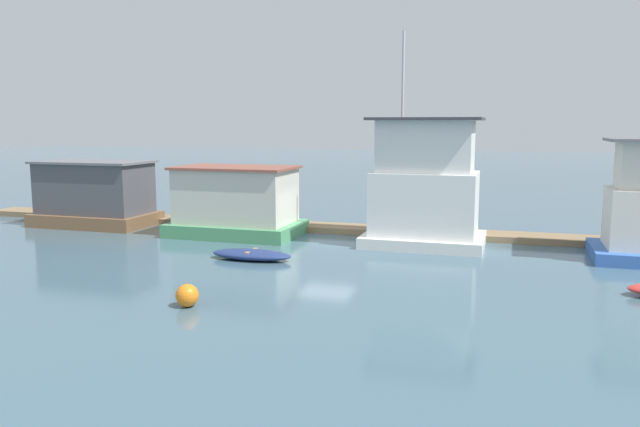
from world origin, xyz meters
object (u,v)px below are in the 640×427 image
(dinghy_navy, at_px, (251,255))
(houseboat_brown, at_px, (95,195))
(mooring_post_near_left, at_px, (626,227))
(houseboat_white, at_px, (425,188))
(buoy_orange, at_px, (187,295))
(houseboat_green, at_px, (236,203))
(mooring_post_far_left, at_px, (255,218))

(dinghy_navy, bearing_deg, houseboat_brown, 154.62)
(mooring_post_near_left, bearing_deg, houseboat_white, -171.90)
(houseboat_brown, bearing_deg, buoy_orange, -44.50)
(mooring_post_near_left, relative_size, buoy_orange, 3.01)
(houseboat_green, distance_m, buoy_orange, 12.16)
(houseboat_green, height_order, dinghy_navy, houseboat_green)
(houseboat_white, xyz_separation_m, buoy_orange, (-5.38, -11.63, -2.23))
(houseboat_brown, height_order, mooring_post_far_left, houseboat_brown)
(houseboat_white, bearing_deg, buoy_orange, -114.81)
(houseboat_brown, relative_size, buoy_orange, 8.98)
(houseboat_white, height_order, buoy_orange, houseboat_white)
(mooring_post_near_left, height_order, buoy_orange, mooring_post_near_left)
(houseboat_brown, relative_size, dinghy_navy, 1.85)
(houseboat_brown, xyz_separation_m, houseboat_white, (17.53, -0.32, 0.93))
(houseboat_green, bearing_deg, buoy_orange, -72.04)
(houseboat_brown, relative_size, houseboat_green, 1.01)
(houseboat_brown, xyz_separation_m, houseboat_green, (8.43, -0.44, -0.06))
(houseboat_green, xyz_separation_m, dinghy_navy, (2.94, -4.96, -1.38))
(houseboat_green, distance_m, mooring_post_far_left, 1.65)
(houseboat_green, relative_size, houseboat_white, 0.66)
(dinghy_navy, distance_m, mooring_post_far_left, 6.78)
(houseboat_green, distance_m, houseboat_white, 9.16)
(houseboat_brown, xyz_separation_m, buoy_orange, (12.16, -11.95, -1.30))
(dinghy_navy, relative_size, mooring_post_far_left, 2.51)
(houseboat_white, relative_size, dinghy_navy, 2.80)
(houseboat_brown, relative_size, mooring_post_far_left, 4.64)
(dinghy_navy, xyz_separation_m, mooring_post_far_left, (-2.54, 6.27, 0.46))
(mooring_post_far_left, bearing_deg, houseboat_green, -107.14)
(mooring_post_far_left, distance_m, buoy_orange, 13.25)
(dinghy_navy, height_order, mooring_post_near_left, mooring_post_near_left)
(mooring_post_far_left, height_order, buoy_orange, mooring_post_far_left)
(buoy_orange, bearing_deg, mooring_post_near_left, 42.99)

